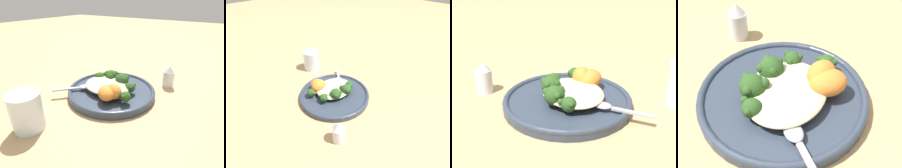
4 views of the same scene
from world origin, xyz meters
TOP-DOWN VIEW (x-y plane):
  - ground_plane at (0.00, 0.00)m, footprint 4.00×4.00m
  - plate at (-0.01, -0.02)m, footprint 0.26×0.26m
  - quinoa_mound at (-0.02, -0.03)m, footprint 0.14×0.12m
  - broccoli_stalk_0 at (0.04, -0.06)m, footprint 0.11×0.04m
  - broccoli_stalk_1 at (0.03, -0.03)m, footprint 0.10×0.09m
  - broccoli_stalk_2 at (0.01, -0.00)m, footprint 0.05×0.10m
  - broccoli_stalk_3 at (-0.03, 0.00)m, footprint 0.07×0.12m
  - broccoli_stalk_4 at (-0.05, -0.01)m, footprint 0.09×0.08m
  - sweet_potato_chunk_0 at (0.03, -0.07)m, footprint 0.06×0.05m
  - sweet_potato_chunk_1 at (0.02, -0.08)m, footprint 0.07×0.07m
  - spoon at (-0.08, -0.07)m, footprint 0.09×0.09m
  - water_glass at (-0.08, -0.24)m, footprint 0.07×0.07m
  - salt_shaker at (0.11, 0.13)m, footprint 0.03×0.03m

SIDE VIEW (x-z plane):
  - ground_plane at x=0.00m, z-range 0.00..0.00m
  - plate at x=-0.01m, z-range 0.00..0.02m
  - spoon at x=-0.08m, z-range 0.02..0.03m
  - quinoa_mound at x=-0.02m, z-range 0.02..0.04m
  - broccoli_stalk_0 at x=0.04m, z-range 0.02..0.05m
  - broccoli_stalk_1 at x=0.03m, z-range 0.02..0.05m
  - broccoli_stalk_4 at x=-0.05m, z-range 0.02..0.05m
  - salt_shaker at x=0.11m, z-range 0.00..0.07m
  - broccoli_stalk_3 at x=-0.03m, z-range 0.02..0.06m
  - broccoli_stalk_2 at x=0.01m, z-range 0.02..0.06m
  - sweet_potato_chunk_1 at x=0.02m, z-range 0.02..0.06m
  - sweet_potato_chunk_0 at x=0.03m, z-range 0.02..0.06m
  - water_glass at x=-0.08m, z-range 0.00..0.09m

